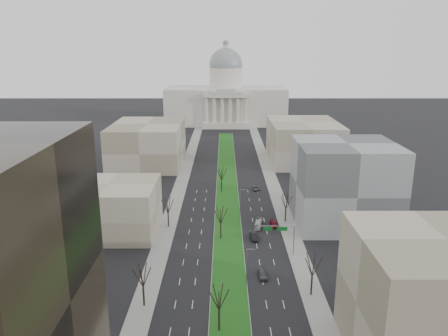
{
  "coord_description": "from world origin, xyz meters",
  "views": [
    {
      "loc": [
        -1.08,
        -29.26,
        50.29
      ],
      "look_at": [
        -1.12,
        105.09,
        13.04
      ],
      "focal_mm": 35.0,
      "sensor_mm": 36.0,
      "label": 1
    }
  ],
  "objects_px": {
    "car_grey_far": "(256,188)",
    "car_black": "(254,236)",
    "car_grey_near": "(263,274)",
    "box_van": "(258,224)",
    "car_red": "(274,224)"
  },
  "relations": [
    {
      "from": "car_grey_near",
      "to": "car_red",
      "type": "distance_m",
      "value": 29.9
    },
    {
      "from": "car_grey_near",
      "to": "car_black",
      "type": "relative_size",
      "value": 0.91
    },
    {
      "from": "car_grey_far",
      "to": "box_van",
      "type": "relative_size",
      "value": 0.68
    },
    {
      "from": "car_grey_far",
      "to": "car_black",
      "type": "bearing_deg",
      "value": -95.88
    },
    {
      "from": "car_grey_near",
      "to": "box_van",
      "type": "distance_m",
      "value": 28.87
    },
    {
      "from": "car_grey_near",
      "to": "box_van",
      "type": "height_order",
      "value": "box_van"
    },
    {
      "from": "car_grey_far",
      "to": "box_van",
      "type": "distance_m",
      "value": 34.01
    },
    {
      "from": "car_black",
      "to": "car_grey_far",
      "type": "distance_m",
      "value": 42.62
    },
    {
      "from": "car_red",
      "to": "car_grey_far",
      "type": "distance_m",
      "value": 33.6
    },
    {
      "from": "box_van",
      "to": "car_red",
      "type": "bearing_deg",
      "value": 16.19
    },
    {
      "from": "car_grey_near",
      "to": "car_red",
      "type": "height_order",
      "value": "car_grey_near"
    },
    {
      "from": "car_black",
      "to": "car_red",
      "type": "xyz_separation_m",
      "value": [
        6.36,
        9.01,
        -0.15
      ]
    },
    {
      "from": "car_grey_near",
      "to": "car_black",
      "type": "height_order",
      "value": "car_black"
    },
    {
      "from": "car_grey_near",
      "to": "car_grey_far",
      "type": "xyz_separation_m",
      "value": [
        2.82,
        62.81,
        -0.17
      ]
    },
    {
      "from": "car_black",
      "to": "box_van",
      "type": "height_order",
      "value": "box_van"
    }
  ]
}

